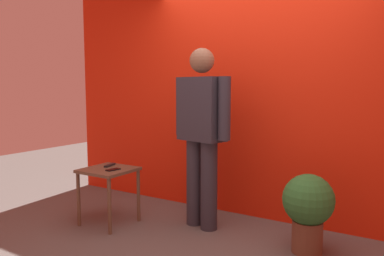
# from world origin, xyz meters

# --- Properties ---
(back_wall_red) EXTENTS (5.27, 0.12, 3.12)m
(back_wall_red) POSITION_xyz_m (0.00, 1.26, 1.56)
(back_wall_red) COLOR red
(back_wall_red) RESTS_ON ground_plane
(standing_person) EXTENTS (0.72, 0.35, 1.81)m
(standing_person) POSITION_xyz_m (-0.38, 0.64, 1.01)
(standing_person) COLOR #2D2D38
(standing_person) RESTS_ON ground_plane
(side_table) EXTENTS (0.49, 0.49, 0.59)m
(side_table) POSITION_xyz_m (-1.25, 0.21, 0.49)
(side_table) COLOR brown
(side_table) RESTS_ON ground_plane
(cell_phone) EXTENTS (0.09, 0.15, 0.01)m
(cell_phone) POSITION_xyz_m (-1.15, 0.18, 0.59)
(cell_phone) COLOR black
(cell_phone) RESTS_ON side_table
(tv_remote) EXTENTS (0.08, 0.18, 0.02)m
(tv_remote) POSITION_xyz_m (-1.32, 0.30, 0.60)
(tv_remote) COLOR black
(tv_remote) RESTS_ON side_table
(potted_plant) EXTENTS (0.44, 0.44, 0.69)m
(potted_plant) POSITION_xyz_m (0.70, 0.59, 0.41)
(potted_plant) COLOR brown
(potted_plant) RESTS_ON ground_plane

